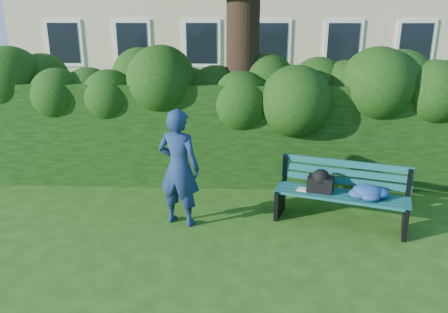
{
  "coord_description": "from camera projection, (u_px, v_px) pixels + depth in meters",
  "views": [
    {
      "loc": [
        0.28,
        -5.41,
        2.89
      ],
      "look_at": [
        0.0,
        0.6,
        0.95
      ],
      "focal_mm": 35.0,
      "sensor_mm": 36.0,
      "label": 1
    }
  ],
  "objects": [
    {
      "name": "ground",
      "position": [
        222.0,
        235.0,
        6.04
      ],
      "size": [
        80.0,
        80.0,
        0.0
      ],
      "primitive_type": "plane",
      "color": "#2A4814",
      "rests_on": "ground"
    },
    {
      "name": "hedge",
      "position": [
        228.0,
        132.0,
        7.86
      ],
      "size": [
        10.0,
        1.0,
        1.8
      ],
      "color": "black",
      "rests_on": "ground"
    },
    {
      "name": "park_bench",
      "position": [
        345.0,
        192.0,
        6.24
      ],
      "size": [
        1.94,
        1.11,
        0.89
      ],
      "rotation": [
        0.0,
        0.0,
        -0.32
      ],
      "color": "#0D4443",
      "rests_on": "ground"
    },
    {
      "name": "man_reading",
      "position": [
        179.0,
        168.0,
        6.14
      ],
      "size": [
        0.72,
        0.58,
        1.7
      ],
      "primitive_type": "imported",
      "rotation": [
        0.0,
        0.0,
        2.82
      ],
      "color": "navy",
      "rests_on": "ground"
    }
  ]
}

